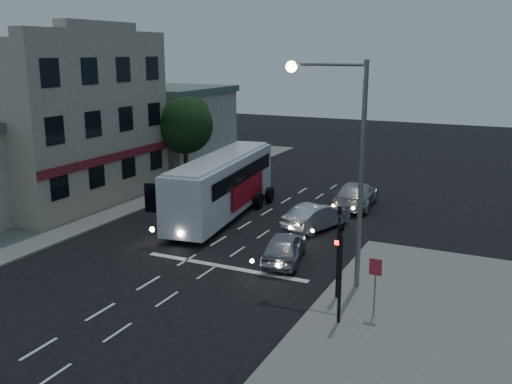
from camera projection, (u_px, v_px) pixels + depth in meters
The scene contains 14 objects.
ground at pixel (162, 275), 24.67m from camera, with size 120.00×120.00×0.00m, color black.
sidewalk_far at pixel (66, 199), 37.08m from camera, with size 12.00×50.00×0.12m, color slate.
road_markings at pixel (225, 255), 27.03m from camera, with size 8.00×30.55×0.01m.
tour_bus at pixel (222, 184), 33.05m from camera, with size 3.90×11.89×3.58m.
car_suv at pixel (284, 247), 26.11m from camera, with size 1.66×4.13×1.41m, color #9B9BA6.
car_sedan_a at pixel (316, 217), 30.85m from camera, with size 1.50×4.29×1.41m, color #B7B8C5.
car_sedan_b at pixel (356, 195), 35.32m from camera, with size 2.16×5.30×1.54m, color #B7B7B7.
traffic_signal_main at pixel (338, 241), 21.60m from camera, with size 0.25×0.35×4.10m.
traffic_signal_side at pixel (341, 261), 19.57m from camera, with size 0.18×0.15×4.10m.
regulatory_sign at pixel (375, 278), 20.20m from camera, with size 0.45×0.12×2.20m.
streetlight at pixel (346, 149), 22.16m from camera, with size 3.32×0.44×9.00m.
main_building at pixel (48, 120), 36.25m from camera, with size 10.12×12.00×11.00m.
low_building_north at pixel (163, 126), 47.01m from camera, with size 9.40×9.40×6.50m.
street_tree at pixel (185, 123), 40.18m from camera, with size 4.00×4.00×6.20m.
Camera 1 is at (13.58, -19.10, 9.42)m, focal length 40.00 mm.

